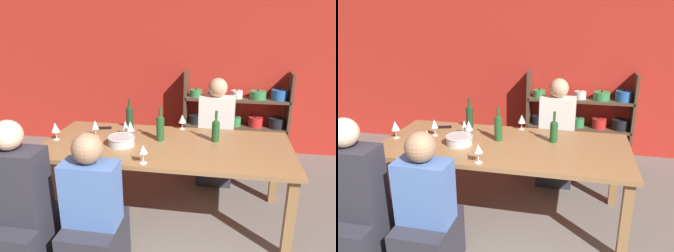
% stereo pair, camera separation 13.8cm
% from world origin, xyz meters
% --- Properties ---
extents(wall_back_red, '(8.80, 0.06, 2.70)m').
position_xyz_m(wall_back_red, '(0.00, 3.83, 1.35)').
color(wall_back_red, red).
rests_on(wall_back_red, ground_plane).
extents(shelf_unit, '(1.47, 0.30, 1.22)m').
position_xyz_m(shelf_unit, '(0.71, 3.63, 0.52)').
color(shelf_unit, '#4C3828').
rests_on(shelf_unit, ground_plane).
extents(dining_table, '(2.36, 1.06, 0.78)m').
position_xyz_m(dining_table, '(-0.03, 1.92, 0.70)').
color(dining_table, olive).
rests_on(dining_table, ground_plane).
extents(mixing_bowl, '(0.26, 0.26, 0.09)m').
position_xyz_m(mixing_bowl, '(-0.44, 1.83, 0.82)').
color(mixing_bowl, '#B7BABC').
rests_on(mixing_bowl, dining_table).
extents(wine_bottle_green, '(0.08, 0.08, 0.33)m').
position_xyz_m(wine_bottle_green, '(-0.51, 2.33, 0.91)').
color(wine_bottle_green, '#19381E').
rests_on(wine_bottle_green, dining_table).
extents(wine_bottle_dark, '(0.08, 0.08, 0.31)m').
position_xyz_m(wine_bottle_dark, '(0.43, 2.08, 0.90)').
color(wine_bottle_dark, '#1E4C23').
rests_on(wine_bottle_dark, dining_table).
extents(wine_bottle_amber, '(0.08, 0.08, 0.34)m').
position_xyz_m(wine_bottle_amber, '(-0.10, 2.01, 0.92)').
color(wine_bottle_amber, '#1E4C23').
rests_on(wine_bottle_amber, dining_table).
extents(wine_glass_white_a, '(0.08, 0.08, 0.16)m').
position_xyz_m(wine_glass_white_a, '(0.06, 2.38, 0.89)').
color(wine_glass_white_a, white).
rests_on(wine_glass_white_a, dining_table).
extents(wine_glass_empty_a, '(0.07, 0.07, 0.17)m').
position_xyz_m(wine_glass_empty_a, '(-0.77, 2.00, 0.90)').
color(wine_glass_empty_a, white).
rests_on(wine_glass_empty_a, dining_table).
extents(wine_glass_red_a, '(0.08, 0.08, 0.18)m').
position_xyz_m(wine_glass_red_a, '(-0.41, 2.00, 0.90)').
color(wine_glass_red_a, white).
rests_on(wine_glass_red_a, dining_table).
extents(wine_glass_white_b, '(0.08, 0.08, 0.16)m').
position_xyz_m(wine_glass_white_b, '(-0.14, 1.47, 0.90)').
color(wine_glass_white_b, white).
rests_on(wine_glass_white_b, dining_table).
extents(wine_glass_empty_b, '(0.07, 0.07, 0.14)m').
position_xyz_m(wine_glass_empty_b, '(-0.74, 1.76, 0.88)').
color(wine_glass_empty_b, white).
rests_on(wine_glass_empty_b, dining_table).
extents(wine_glass_empty_c, '(0.07, 0.07, 0.15)m').
position_xyz_m(wine_glass_empty_c, '(-0.49, 2.09, 0.88)').
color(wine_glass_empty_c, white).
rests_on(wine_glass_empty_c, dining_table).
extents(wine_glass_empty_d, '(0.08, 0.08, 0.18)m').
position_xyz_m(wine_glass_empty_d, '(-1.12, 1.85, 0.90)').
color(wine_glass_empty_d, white).
rests_on(wine_glass_empty_d, dining_table).
extents(cell_phone, '(0.16, 0.11, 0.01)m').
position_xyz_m(cell_phone, '(-0.78, 2.26, 0.78)').
color(cell_phone, black).
rests_on(cell_phone, dining_table).
extents(person_near_a, '(0.41, 0.52, 1.17)m').
position_xyz_m(person_near_a, '(-0.44, 1.05, 0.43)').
color(person_near_a, '#2D2D38').
rests_on(person_near_a, ground_plane).
extents(person_far_a, '(0.41, 0.52, 1.27)m').
position_xyz_m(person_far_a, '(0.42, 2.82, 0.47)').
color(person_far_a, '#2D2D38').
rests_on(person_far_a, ground_plane).
extents(person_near_b, '(0.45, 0.57, 1.25)m').
position_xyz_m(person_near_b, '(-1.00, 0.99, 0.45)').
color(person_near_b, '#2D2D38').
rests_on(person_near_b, ground_plane).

